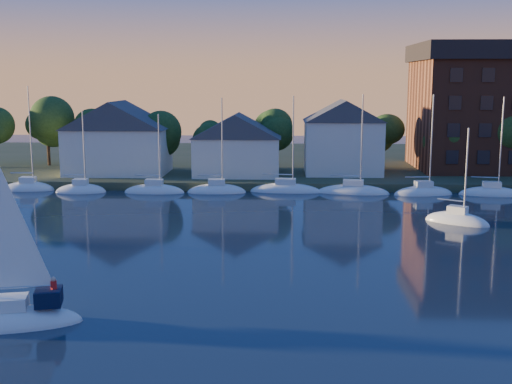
# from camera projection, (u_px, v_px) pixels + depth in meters

# --- Properties ---
(ground) EXTENTS (260.00, 260.00, 0.00)m
(ground) POSITION_uv_depth(u_px,v_px,m) (283.00, 384.00, 28.57)
(ground) COLOR black
(ground) RESTS_ON ground
(shoreline_land) EXTENTS (160.00, 50.00, 2.00)m
(shoreline_land) POSITION_uv_depth(u_px,v_px,m) (282.00, 165.00, 102.39)
(shoreline_land) COLOR #313E24
(shoreline_land) RESTS_ON ground
(wooden_dock) EXTENTS (120.00, 3.00, 1.00)m
(wooden_dock) POSITION_uv_depth(u_px,v_px,m) (283.00, 189.00, 79.75)
(wooden_dock) COLOR brown
(wooden_dock) RESTS_ON ground
(clubhouse_west) EXTENTS (13.65, 9.45, 9.64)m
(clubhouse_west) POSITION_uv_depth(u_px,v_px,m) (118.00, 137.00, 85.52)
(clubhouse_west) COLOR white
(clubhouse_west) RESTS_ON shoreline_land
(clubhouse_centre) EXTENTS (11.55, 8.40, 8.08)m
(clubhouse_centre) POSITION_uv_depth(u_px,v_px,m) (237.00, 144.00, 84.03)
(clubhouse_centre) COLOR white
(clubhouse_centre) RESTS_ON shoreline_land
(clubhouse_east) EXTENTS (10.50, 8.40, 9.80)m
(clubhouse_east) POSITION_uv_depth(u_px,v_px,m) (343.00, 136.00, 85.29)
(clubhouse_east) COLOR white
(clubhouse_east) RESTS_ON shoreline_land
(tree_line) EXTENTS (93.40, 5.40, 8.90)m
(tree_line) POSITION_uv_depth(u_px,v_px,m) (297.00, 125.00, 89.26)
(tree_line) COLOR #372619
(tree_line) RESTS_ON shoreline_land
(moored_fleet) EXTENTS (87.50, 2.40, 12.05)m
(moored_fleet) POSITION_uv_depth(u_px,v_px,m) (283.00, 192.00, 76.78)
(moored_fleet) COLOR white
(moored_fleet) RESTS_ON ground
(hero_sailboat) EXTENTS (8.46, 4.36, 12.83)m
(hero_sailboat) POSITION_uv_depth(u_px,v_px,m) (9.00, 316.00, 35.29)
(hero_sailboat) COLOR white
(hero_sailboat) RESTS_ON ground
(drifting_sailboat_right) EXTENTS (6.30, 5.17, 10.13)m
(drifting_sailboat_right) POSITION_uv_depth(u_px,v_px,m) (457.00, 222.00, 60.65)
(drifting_sailboat_right) COLOR white
(drifting_sailboat_right) RESTS_ON ground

